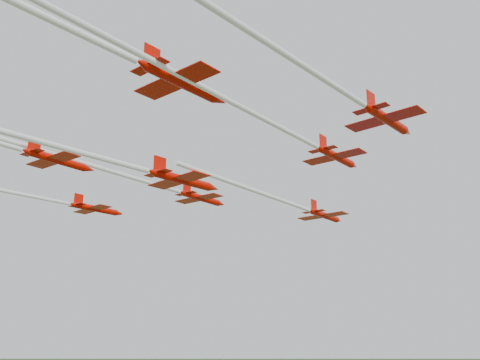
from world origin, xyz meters
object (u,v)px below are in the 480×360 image
(jet_row2_left, at_px, (146,182))
(jet_row3_right, at_px, (305,67))
(jet_row2_right, at_px, (282,128))
(jet_row3_mid, at_px, (56,146))
(jet_lead, at_px, (299,206))
(jet_row4_right, at_px, (62,25))
(jet_row3_left, at_px, (25,195))

(jet_row2_left, height_order, jet_row3_right, jet_row2_left)
(jet_row2_right, xyz_separation_m, jet_row3_right, (7.01, -16.37, -1.54))
(jet_row2_left, bearing_deg, jet_row3_mid, -64.36)
(jet_row2_left, distance_m, jet_row3_right, 44.98)
(jet_row2_right, bearing_deg, jet_lead, 118.56)
(jet_row3_right, bearing_deg, jet_row2_left, 158.44)
(jet_lead, height_order, jet_row4_right, jet_row4_right)
(jet_lead, bearing_deg, jet_row3_right, -57.67)
(jet_row2_right, bearing_deg, jet_row4_right, -92.93)
(jet_lead, xyz_separation_m, jet_row2_right, (5.37, -27.24, 2.87))
(jet_lead, bearing_deg, jet_row3_left, -134.22)
(jet_lead, height_order, jet_row2_right, jet_row2_right)
(jet_row2_left, xyz_separation_m, jet_row3_left, (-16.85, -7.62, -2.46))
(jet_row2_left, height_order, jet_row3_mid, jet_row2_left)
(jet_row4_right, bearing_deg, jet_row3_left, 154.42)
(jet_row2_right, distance_m, jet_row3_left, 43.92)
(jet_row3_left, distance_m, jet_row3_mid, 27.79)
(jet_row3_mid, xyz_separation_m, jet_row3_right, (29.47, -4.05, 1.91))
(jet_row3_left, xyz_separation_m, jet_row3_mid, (20.99, -18.19, -0.90))
(jet_row2_left, relative_size, jet_row4_right, 1.01)
(jet_row2_right, bearing_deg, jet_row2_left, 170.53)
(jet_lead, height_order, jet_row2_left, jet_row2_left)
(jet_lead, relative_size, jet_row2_right, 0.80)
(jet_row3_right, relative_size, jet_row4_right, 1.04)
(jet_row3_left, bearing_deg, jet_row2_right, 13.58)
(jet_row2_left, distance_m, jet_row3_left, 18.66)
(jet_row3_left, bearing_deg, jet_row4_right, -23.47)
(jet_lead, bearing_deg, jet_row3_mid, -96.89)
(jet_row2_left, height_order, jet_row2_right, jet_row2_left)
(jet_row2_left, xyz_separation_m, jet_row4_right, (16.51, -40.68, 0.18))
(jet_row2_right, relative_size, jet_row3_left, 1.07)
(jet_lead, distance_m, jet_row2_right, 27.91)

